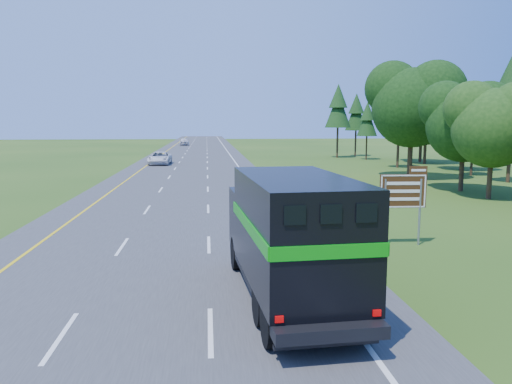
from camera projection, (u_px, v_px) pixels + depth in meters
ground at (124, 375)px, 10.43m from camera, size 300.00×300.00×0.00m
road at (192, 166)px, 59.71m from camera, size 15.00×260.00×0.04m
lane_markings at (192, 166)px, 59.71m from camera, size 11.15×260.00×0.01m
tree_wall_right at (497, 113)px, 41.69m from camera, size 16.00×100.00×12.00m
horse_truck at (290, 234)px, 14.44m from camera, size 3.18×8.65×3.76m
white_suv at (160, 158)px, 62.15m from camera, size 2.77×5.72×1.57m
far_car at (184, 142)px, 113.63m from camera, size 2.16×5.01×1.68m
exit_sign at (404, 194)px, 21.22m from camera, size 2.02×0.17×3.42m
delineator at (319, 198)px, 31.32m from camera, size 0.08×0.05×1.00m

